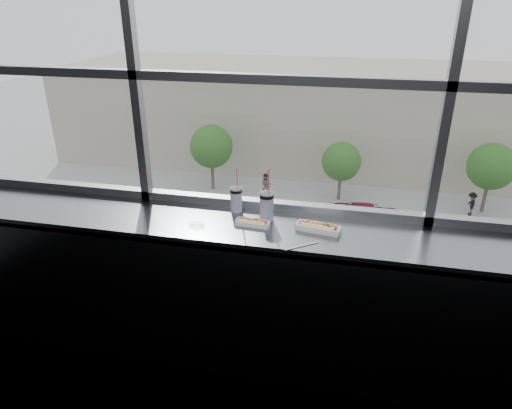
% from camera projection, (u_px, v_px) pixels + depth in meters
% --- Properties ---
extents(wall_back_lower, '(6.00, 0.00, 6.00)m').
position_uv_depth(wall_back_lower, '(278.00, 275.00, 3.46)').
color(wall_back_lower, black).
rests_on(wall_back_lower, ground).
extents(window_glass, '(6.00, 0.00, 6.00)m').
position_uv_depth(window_glass, '(284.00, 28.00, 2.75)').
color(window_glass, silver).
rests_on(window_glass, ground).
extents(window_mullions, '(6.00, 0.08, 2.40)m').
position_uv_depth(window_mullions, '(283.00, 28.00, 2.73)').
color(window_mullions, gray).
rests_on(window_mullions, ground).
extents(counter, '(6.00, 0.55, 0.06)m').
position_uv_depth(counter, '(272.00, 231.00, 3.00)').
color(counter, gray).
rests_on(counter, ground).
extents(counter_fascia, '(6.00, 0.04, 1.04)m').
position_uv_depth(counter_fascia, '(264.00, 319.00, 2.99)').
color(counter_fascia, gray).
rests_on(counter_fascia, ground).
extents(hotdog_tray_left, '(0.23, 0.09, 0.06)m').
position_uv_depth(hotdog_tray_left, '(253.00, 222.00, 2.99)').
color(hotdog_tray_left, white).
rests_on(hotdog_tray_left, counter).
extents(hotdog_tray_right, '(0.29, 0.14, 0.07)m').
position_uv_depth(hotdog_tray_right, '(318.00, 227.00, 2.92)').
color(hotdog_tray_right, white).
rests_on(hotdog_tray_right, counter).
extents(soda_cup_left, '(0.09, 0.09, 0.33)m').
position_uv_depth(soda_cup_left, '(236.00, 198.00, 3.17)').
color(soda_cup_left, white).
rests_on(soda_cup_left, counter).
extents(soda_cup_right, '(0.10, 0.10, 0.37)m').
position_uv_depth(soda_cup_right, '(267.00, 205.00, 3.03)').
color(soda_cup_right, white).
rests_on(soda_cup_right, counter).
extents(loose_straw, '(0.19, 0.15, 0.01)m').
position_uv_depth(loose_straw, '(302.00, 246.00, 2.75)').
color(loose_straw, white).
rests_on(loose_straw, counter).
extents(wrapper, '(0.11, 0.08, 0.03)m').
position_uv_depth(wrapper, '(197.00, 224.00, 2.99)').
color(wrapper, silver).
rests_on(wrapper, counter).
extents(plaza_ground, '(120.00, 120.00, 0.00)m').
position_uv_depth(plaza_ground, '(348.00, 140.00, 46.91)').
color(plaza_ground, '#A4A4A4').
rests_on(plaza_ground, ground).
extents(street_asphalt, '(80.00, 10.00, 0.06)m').
position_uv_depth(street_asphalt, '(334.00, 255.00, 26.02)').
color(street_asphalt, black).
rests_on(street_asphalt, plaza_ground).
extents(far_sidewalk, '(80.00, 6.00, 0.04)m').
position_uv_depth(far_sidewalk, '(340.00, 200.00, 33.13)').
color(far_sidewalk, '#A4A4A4').
rests_on(far_sidewalk, plaza_ground).
extents(far_building, '(50.00, 14.00, 8.00)m').
position_uv_depth(far_building, '(349.00, 114.00, 40.36)').
color(far_building, '#A89E8A').
rests_on(far_building, plaza_ground).
extents(car_near_a, '(3.11, 6.30, 2.03)m').
position_uv_depth(car_near_a, '(66.00, 247.00, 24.79)').
color(car_near_a, white).
rests_on(car_near_a, street_asphalt).
extents(car_near_c, '(2.92, 6.19, 2.01)m').
position_uv_depth(car_near_c, '(291.00, 274.00, 22.40)').
color(car_near_c, '#5B1E00').
rests_on(car_near_c, street_asphalt).
extents(car_far_b, '(2.59, 5.84, 1.92)m').
position_uv_depth(car_far_b, '(370.00, 213.00, 28.78)').
color(car_far_b, '#9F002D').
rests_on(car_far_b, street_asphalt).
extents(car_near_b, '(2.74, 6.11, 2.01)m').
position_uv_depth(car_near_b, '(189.00, 262.00, 23.43)').
color(car_near_b, black).
rests_on(car_near_b, street_asphalt).
extents(pedestrian_a, '(0.91, 0.68, 2.05)m').
position_uv_depth(pedestrian_a, '(266.00, 183.00, 33.37)').
color(pedestrian_a, '#66605B').
rests_on(pedestrian_a, far_sidewalk).
extents(pedestrian_d, '(0.65, 0.87, 1.95)m').
position_uv_depth(pedestrian_d, '(472.00, 202.00, 30.39)').
color(pedestrian_d, '#66605B').
rests_on(pedestrian_d, far_sidewalk).
extents(tree_left, '(3.21, 3.21, 5.01)m').
position_uv_depth(tree_left, '(211.00, 147.00, 33.60)').
color(tree_left, '#47382B').
rests_on(tree_left, far_sidewalk).
extents(tree_center, '(2.77, 2.77, 4.33)m').
position_uv_depth(tree_center, '(341.00, 162.00, 31.95)').
color(tree_center, '#47382B').
rests_on(tree_center, far_sidewalk).
extents(tree_right, '(3.13, 3.13, 4.89)m').
position_uv_depth(tree_right, '(492.00, 167.00, 29.90)').
color(tree_right, '#47382B').
rests_on(tree_right, far_sidewalk).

